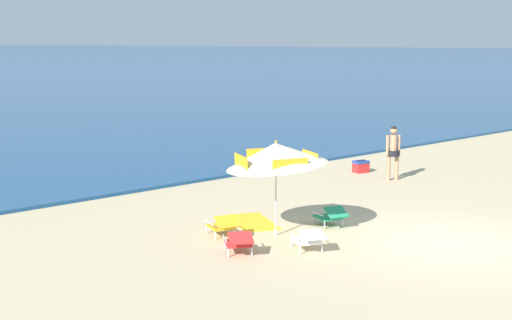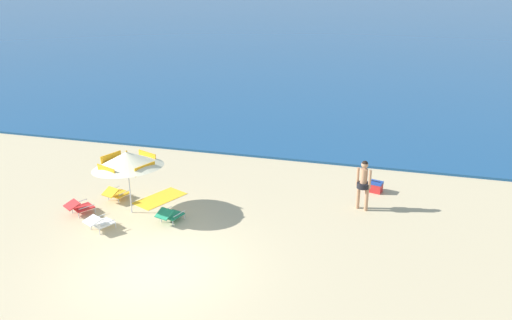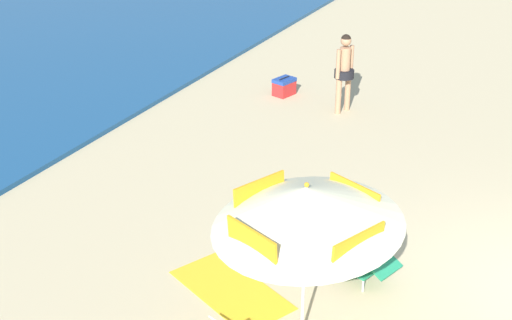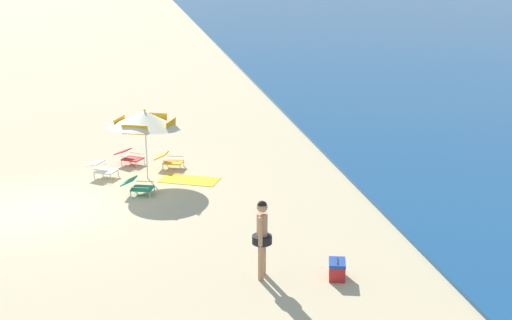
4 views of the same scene
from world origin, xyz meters
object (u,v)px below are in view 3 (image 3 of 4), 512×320
at_px(person_standing_near_shore, 344,68).
at_px(beach_towel, 231,290).
at_px(cooler_box, 284,87).
at_px(beach_umbrella_striped_main, 306,207).
at_px(lounge_chair_under_umbrella, 366,264).

height_order(person_standing_near_shore, beach_towel, person_standing_near_shore).
xyz_separation_m(person_standing_near_shore, cooler_box, (0.35, 1.57, -0.80)).
relative_size(person_standing_near_shore, cooler_box, 3.06).
bearing_deg(person_standing_near_shore, beach_umbrella_striped_main, -162.90).
distance_m(cooler_box, beach_towel, 7.69).
bearing_deg(lounge_chair_under_umbrella, cooler_box, 33.87).
relative_size(beach_umbrella_striped_main, beach_towel, 1.81).
xyz_separation_m(beach_umbrella_striped_main, person_standing_near_shore, (7.33, 2.25, -0.86)).
bearing_deg(beach_umbrella_striped_main, beach_towel, 71.12).
bearing_deg(beach_towel, beach_umbrella_striped_main, -108.88).
height_order(person_standing_near_shore, cooler_box, person_standing_near_shore).
height_order(beach_umbrella_striped_main, lounge_chair_under_umbrella, beach_umbrella_striped_main).
height_order(beach_umbrella_striped_main, cooler_box, beach_umbrella_striped_main).
bearing_deg(beach_towel, person_standing_near_shore, 8.21).
distance_m(lounge_chair_under_umbrella, beach_towel, 1.93).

